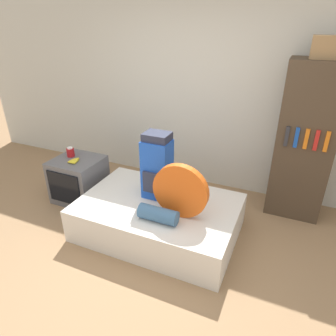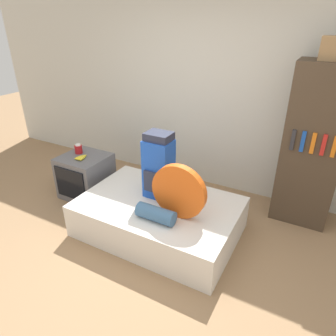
{
  "view_description": "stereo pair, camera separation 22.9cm",
  "coord_description": "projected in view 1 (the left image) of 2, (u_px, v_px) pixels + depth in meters",
  "views": [
    {
      "loc": [
        1.16,
        -1.82,
        2.22
      ],
      "look_at": [
        0.05,
        0.7,
        0.85
      ],
      "focal_mm": 32.0,
      "sensor_mm": 36.0,
      "label": 1
    },
    {
      "loc": [
        1.36,
        -1.71,
        2.22
      ],
      "look_at": [
        0.05,
        0.7,
        0.85
      ],
      "focal_mm": 32.0,
      "sensor_mm": 36.0,
      "label": 2
    }
  ],
  "objects": [
    {
      "name": "ground_plane",
      "position": [
        134.0,
        275.0,
        2.89
      ],
      "size": [
        16.0,
        16.0,
        0.0
      ],
      "primitive_type": "plane",
      "color": "#997551"
    },
    {
      "name": "wall_back",
      "position": [
        206.0,
        95.0,
        4.02
      ],
      "size": [
        8.0,
        0.05,
        2.6
      ],
      "color": "silver",
      "rests_on": "ground_plane"
    },
    {
      "name": "banana_bunch",
      "position": [
        75.0,
        160.0,
        3.81
      ],
      "size": [
        0.13,
        0.18,
        0.03
      ],
      "color": "yellow",
      "rests_on": "television"
    },
    {
      "name": "canister",
      "position": [
        71.0,
        152.0,
        3.95
      ],
      "size": [
        0.1,
        0.1,
        0.13
      ],
      "color": "#B2191E",
      "rests_on": "television"
    },
    {
      "name": "backpack",
      "position": [
        157.0,
        167.0,
        3.28
      ],
      "size": [
        0.3,
        0.27,
        0.76
      ],
      "color": "blue",
      "rests_on": "bed"
    },
    {
      "name": "cardboard_box",
      "position": [
        329.0,
        47.0,
        2.97
      ],
      "size": [
        0.34,
        0.21,
        0.22
      ],
      "color": "#99754C",
      "rests_on": "bookshelf"
    },
    {
      "name": "sleeping_roll",
      "position": [
        158.0,
        214.0,
        2.98
      ],
      "size": [
        0.4,
        0.15,
        0.15
      ],
      "color": "#3D668E",
      "rests_on": "bed"
    },
    {
      "name": "tent_bag",
      "position": [
        180.0,
        191.0,
        2.97
      ],
      "size": [
        0.58,
        0.08,
        0.58
      ],
      "color": "#E05B19",
      "rests_on": "bed"
    },
    {
      "name": "television",
      "position": [
        79.0,
        179.0,
        4.0
      ],
      "size": [
        0.6,
        0.59,
        0.58
      ],
      "color": "#5B5B60",
      "rests_on": "ground_plane"
    },
    {
      "name": "bed",
      "position": [
        158.0,
        217.0,
        3.4
      ],
      "size": [
        1.74,
        1.16,
        0.4
      ],
      "color": "silver",
      "rests_on": "ground_plane"
    },
    {
      "name": "bookshelf",
      "position": [
        304.0,
        143.0,
        3.47
      ],
      "size": [
        0.62,
        0.46,
        1.85
      ],
      "color": "#473828",
      "rests_on": "ground_plane"
    }
  ]
}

